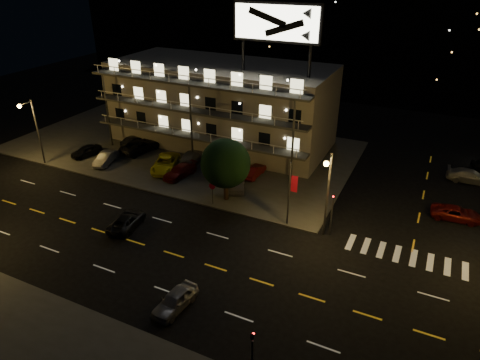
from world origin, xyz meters
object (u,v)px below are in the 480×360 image
at_px(lot_car_4, 237,182).
at_px(tree, 225,165).
at_px(lot_car_2, 165,163).
at_px(road_car_east, 175,300).
at_px(road_car_west, 127,221).
at_px(lot_car_7, 191,157).

bearing_deg(lot_car_4, tree, -114.83).
bearing_deg(lot_car_2, road_car_east, -74.26).
bearing_deg(road_car_west, road_car_east, 135.34).
distance_m(tree, road_car_east, 15.99).
relative_size(tree, lot_car_2, 1.18).
distance_m(tree, lot_car_2, 10.48).
distance_m(lot_car_4, road_car_east, 18.09).
bearing_deg(lot_car_2, lot_car_7, 38.06).
bearing_deg(road_car_east, lot_car_2, 131.80).
bearing_deg(road_car_east, lot_car_7, 124.43).
relative_size(lot_car_7, road_car_east, 1.28).
distance_m(lot_car_2, road_car_east, 22.63).
height_order(lot_car_4, lot_car_7, lot_car_7).
relative_size(lot_car_2, lot_car_7, 1.09).
distance_m(lot_car_2, road_car_west, 12.02).
relative_size(lot_car_4, road_car_west, 0.93).
distance_m(road_car_east, road_car_west, 11.88).
relative_size(tree, road_car_west, 1.43).
height_order(lot_car_4, road_car_east, lot_car_4).
bearing_deg(lot_car_2, road_car_west, -92.94).
xyz_separation_m(lot_car_4, road_car_west, (-5.92, -10.87, -0.24)).
xyz_separation_m(lot_car_2, road_car_west, (3.61, -11.46, -0.28)).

